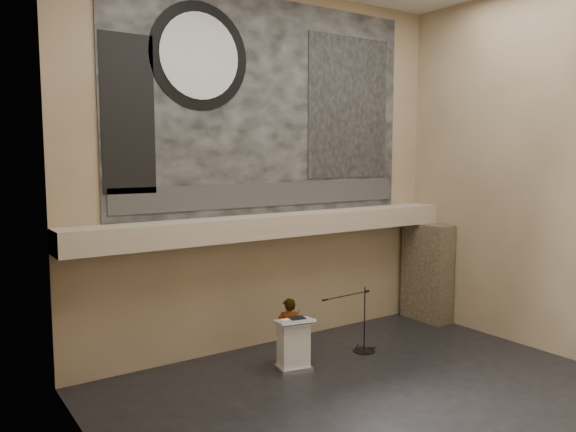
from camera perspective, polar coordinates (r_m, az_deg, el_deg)
floor at (r=11.24m, az=9.70°, el=-17.97°), size 10.00×10.00×0.00m
wall_back at (r=13.42m, az=-1.93°, el=4.77°), size 10.00×0.02×8.50m
wall_left at (r=7.66m, az=-17.75°, el=3.37°), size 0.02×8.00×8.50m
wall_right at (r=14.22m, az=24.74°, el=4.28°), size 0.02×8.00×8.50m
soffit at (r=13.18m, az=-0.98°, el=-0.92°), size 10.00×0.80×0.50m
sprinkler_left at (r=12.38m, az=-7.06°, el=-2.75°), size 0.04×0.04×0.06m
sprinkler_right at (r=14.30m, az=5.51°, el=-1.52°), size 0.04×0.04×0.06m
banner at (r=13.44m, az=-1.88°, el=10.96°), size 8.00×0.05×5.00m
banner_text_strip at (r=13.39m, az=-1.76°, el=2.20°), size 7.76×0.02×0.55m
banner_clock_rim at (r=12.66m, az=-8.97°, el=15.74°), size 2.30×0.02×2.30m
banner_clock_face at (r=12.64m, az=-8.92°, el=15.76°), size 1.84×0.02×1.84m
banner_building_print at (r=14.83m, az=6.20°, el=10.87°), size 2.60×0.02×3.60m
banner_brick_print at (r=11.91m, az=-15.94°, el=9.89°), size 1.10×0.02×3.20m
stone_pier at (r=16.13m, az=13.95°, el=-5.55°), size 0.60×1.40×2.70m
lectern at (r=12.33m, az=0.57°, el=-12.89°), size 0.88×0.70×1.14m
binder at (r=12.18m, az=0.96°, el=-10.35°), size 0.36×0.31×0.04m
papers at (r=12.08m, az=-0.04°, el=-10.55°), size 0.21×0.28×0.00m
speaker_person at (r=12.55m, az=0.06°, el=-11.63°), size 0.64×0.55×1.49m
mic_stand at (r=13.56m, az=7.59°, el=-12.57°), size 1.56×0.52×1.54m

